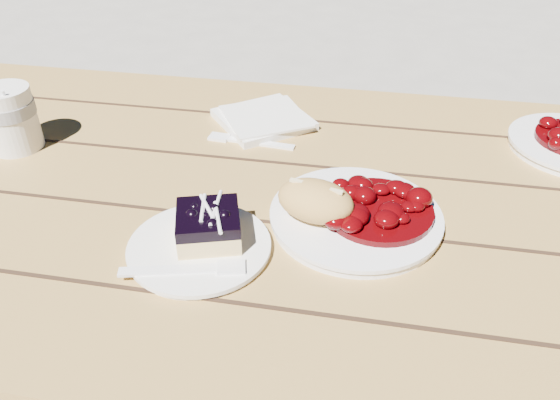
% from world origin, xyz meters
% --- Properties ---
extents(picnic_table, '(2.00, 1.55, 0.75)m').
position_xyz_m(picnic_table, '(0.00, -0.00, 0.59)').
color(picnic_table, olive).
rests_on(picnic_table, ground).
extents(main_plate, '(0.23, 0.23, 0.02)m').
position_xyz_m(main_plate, '(0.28, -0.06, 0.76)').
color(main_plate, white).
rests_on(main_plate, picnic_table).
extents(goulash_stew, '(0.15, 0.15, 0.04)m').
position_xyz_m(goulash_stew, '(0.31, -0.05, 0.79)').
color(goulash_stew, '#470205').
rests_on(goulash_stew, main_plate).
extents(bread_roll, '(0.12, 0.10, 0.06)m').
position_xyz_m(bread_roll, '(0.22, -0.08, 0.79)').
color(bread_roll, tan).
rests_on(bread_roll, main_plate).
extents(dessert_plate, '(0.18, 0.18, 0.01)m').
position_xyz_m(dessert_plate, '(0.08, -0.16, 0.76)').
color(dessert_plate, white).
rests_on(dessert_plate, picnic_table).
extents(blueberry_cake, '(0.10, 0.10, 0.05)m').
position_xyz_m(blueberry_cake, '(0.09, -0.14, 0.78)').
color(blueberry_cake, '#E7C87E').
rests_on(blueberry_cake, dessert_plate).
extents(fork_dessert, '(0.16, 0.06, 0.00)m').
position_xyz_m(fork_dessert, '(0.06, -0.21, 0.76)').
color(fork_dessert, white).
rests_on(fork_dessert, dessert_plate).
extents(coffee_cup, '(0.09, 0.09, 0.11)m').
position_xyz_m(coffee_cup, '(-0.31, 0.05, 0.80)').
color(coffee_cup, white).
rests_on(coffee_cup, picnic_table).
extents(napkin_stack, '(0.21, 0.21, 0.01)m').
position_xyz_m(napkin_stack, '(0.09, 0.22, 0.76)').
color(napkin_stack, white).
rests_on(napkin_stack, picnic_table).
extents(fork_table, '(0.16, 0.04, 0.00)m').
position_xyz_m(fork_table, '(0.10, 0.14, 0.75)').
color(fork_table, white).
rests_on(fork_table, picnic_table).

